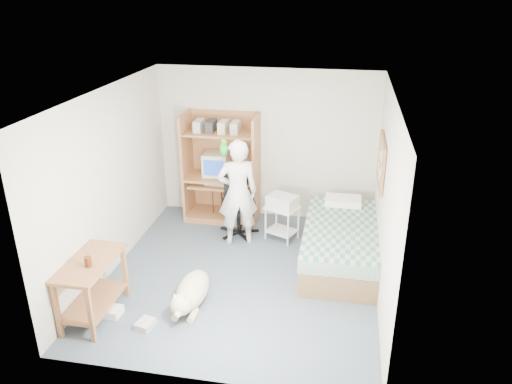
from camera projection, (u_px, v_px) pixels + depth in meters
floor at (242, 275)px, 6.87m from camera, size 4.00×4.00×0.00m
wall_back at (267, 145)px, 8.19m from camera, size 3.60×0.02×2.50m
wall_right at (386, 202)px, 6.08m from camera, size 0.02×4.00×2.50m
wall_left at (110, 182)px, 6.68m from camera, size 0.02×4.00×2.50m
ceiling at (240, 94)px, 5.89m from camera, size 3.60×4.00×0.02m
computer_hutch at (222, 172)px, 8.24m from camera, size 1.20×0.63×1.80m
bed at (340, 243)px, 7.10m from camera, size 1.02×2.02×0.66m
side_desk at (92, 280)px, 5.85m from camera, size 0.50×1.00×0.75m
corkboard at (381, 162)px, 6.82m from camera, size 0.04×0.94×0.66m
office_chair at (238, 212)px, 7.89m from camera, size 0.57×0.57×0.99m
person at (238, 193)px, 7.42m from camera, size 0.70×0.58×1.65m
parrot at (224, 148)px, 7.20m from camera, size 0.12×0.21×0.33m
dog at (191, 292)px, 6.16m from camera, size 0.37×1.15×0.43m
printer_cart at (282, 218)px, 7.69m from camera, size 0.57×0.52×0.55m
printer at (282, 201)px, 7.58m from camera, size 0.51×0.46×0.18m
crt_monitor at (216, 164)px, 8.21m from camera, size 0.43×0.45×0.38m
keyboard at (219, 184)px, 8.16m from camera, size 0.46×0.18×0.03m
pencil_cup at (244, 175)px, 8.10m from camera, size 0.08×0.08×0.12m
drink_glass at (88, 262)px, 5.63m from camera, size 0.08×0.08×0.12m
floor_box_a at (111, 311)px, 6.03m from camera, size 0.26×0.21×0.10m
floor_box_b at (145, 324)px, 5.81m from camera, size 0.23×0.26×0.08m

